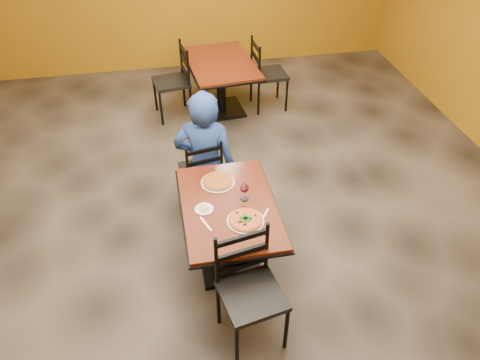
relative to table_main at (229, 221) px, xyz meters
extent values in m
cube|color=black|center=(0.00, 0.50, -0.56)|extent=(7.00, 8.00, 0.01)
cube|color=maroon|center=(0.00, 0.00, 0.18)|extent=(0.80, 1.20, 0.03)
cube|color=black|center=(0.00, 0.00, 0.15)|extent=(0.83, 1.23, 0.02)
cylinder|color=black|center=(0.00, 0.00, -0.19)|extent=(0.12, 0.12, 0.66)
cube|color=black|center=(0.00, 0.00, -0.54)|extent=(0.55, 0.55, 0.04)
cube|color=maroon|center=(0.38, 2.89, 0.18)|extent=(0.96, 1.34, 0.03)
cube|color=black|center=(0.38, 2.89, 0.15)|extent=(0.99, 1.38, 0.02)
cylinder|color=black|center=(0.38, 2.89, -0.19)|extent=(0.13, 0.13, 0.66)
cube|color=black|center=(0.38, 2.89, -0.54)|extent=(0.63, 0.63, 0.04)
imported|color=navy|center=(-0.08, 1.00, 0.11)|extent=(0.74, 0.58, 1.33)
cylinder|color=white|center=(0.10, -0.22, 0.20)|extent=(0.31, 0.31, 0.01)
cylinder|color=maroon|center=(0.10, -0.22, 0.21)|extent=(0.28, 0.28, 0.02)
cylinder|color=white|center=(-0.05, 0.32, 0.20)|extent=(0.31, 0.31, 0.01)
cylinder|color=#B96D23|center=(-0.05, 0.32, 0.21)|extent=(0.28, 0.28, 0.02)
cylinder|color=white|center=(-0.22, -0.02, 0.20)|extent=(0.16, 0.16, 0.01)
cylinder|color=tan|center=(-0.22, -0.02, 0.21)|extent=(0.09, 0.09, 0.01)
cube|color=silver|center=(-0.22, -0.19, 0.20)|extent=(0.08, 0.18, 0.00)
cube|color=silver|center=(0.26, -0.20, 0.20)|extent=(0.13, 0.18, 0.00)
camera|label=1|loc=(-0.47, -2.94, 2.84)|focal=34.66mm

